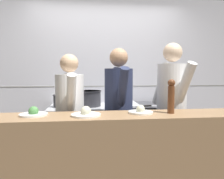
{
  "coord_description": "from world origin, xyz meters",
  "views": [
    {
      "loc": [
        -0.3,
        -2.19,
        1.39
      ],
      "look_at": [
        0.03,
        0.69,
        1.15
      ],
      "focal_mm": 35.0,
      "sensor_mm": 36.0,
      "label": 1
    }
  ],
  "objects_px": {
    "chefs_knife": "(153,106)",
    "sauce_pot": "(89,98)",
    "plated_dish_appetiser": "(86,113)",
    "plated_dish_dessert": "(141,111)",
    "chef_head_cook": "(70,115)",
    "pepper_mill": "(171,96)",
    "mixing_bowl_steel": "(130,102)",
    "chef_sous": "(119,110)",
    "chef_line": "(171,106)",
    "oven_range": "(79,136)",
    "plated_dish_main": "(34,113)",
    "stock_pot": "(62,100)"
  },
  "relations": [
    {
      "from": "pepper_mill",
      "to": "mixing_bowl_steel",
      "type": "bearing_deg",
      "value": 98.85
    },
    {
      "from": "mixing_bowl_steel",
      "to": "chef_sous",
      "type": "height_order",
      "value": "chef_sous"
    },
    {
      "from": "chefs_knife",
      "to": "chef_sous",
      "type": "height_order",
      "value": "chef_sous"
    },
    {
      "from": "stock_pot",
      "to": "plated_dish_dessert",
      "type": "bearing_deg",
      "value": -50.44
    },
    {
      "from": "oven_range",
      "to": "chefs_knife",
      "type": "xyz_separation_m",
      "value": [
        1.07,
        -0.16,
        0.45
      ]
    },
    {
      "from": "oven_range",
      "to": "sauce_pot",
      "type": "xyz_separation_m",
      "value": [
        0.16,
        -0.02,
        0.56
      ]
    },
    {
      "from": "mixing_bowl_steel",
      "to": "plated_dish_main",
      "type": "xyz_separation_m",
      "value": [
        -1.14,
        -1.12,
        0.06
      ]
    },
    {
      "from": "sauce_pot",
      "to": "plated_dish_appetiser",
      "type": "bearing_deg",
      "value": -92.33
    },
    {
      "from": "stock_pot",
      "to": "pepper_mill",
      "type": "relative_size",
      "value": 0.72
    },
    {
      "from": "chefs_knife",
      "to": "pepper_mill",
      "type": "relative_size",
      "value": 1.03
    },
    {
      "from": "chef_sous",
      "to": "chef_line",
      "type": "distance_m",
      "value": 0.65
    },
    {
      "from": "pepper_mill",
      "to": "chef_sous",
      "type": "relative_size",
      "value": 0.2
    },
    {
      "from": "plated_dish_main",
      "to": "pepper_mill",
      "type": "xyz_separation_m",
      "value": [
        1.32,
        -0.04,
        0.15
      ]
    },
    {
      "from": "mixing_bowl_steel",
      "to": "plated_dish_appetiser",
      "type": "relative_size",
      "value": 1.08
    },
    {
      "from": "pepper_mill",
      "to": "plated_dish_main",
      "type": "bearing_deg",
      "value": 178.11
    },
    {
      "from": "mixing_bowl_steel",
      "to": "pepper_mill",
      "type": "relative_size",
      "value": 0.89
    },
    {
      "from": "plated_dish_appetiser",
      "to": "chef_sous",
      "type": "relative_size",
      "value": 0.17
    },
    {
      "from": "chef_sous",
      "to": "chef_head_cook",
      "type": "bearing_deg",
      "value": -177.61
    },
    {
      "from": "mixing_bowl_steel",
      "to": "chef_line",
      "type": "bearing_deg",
      "value": -59.2
    },
    {
      "from": "plated_dish_appetiser",
      "to": "pepper_mill",
      "type": "relative_size",
      "value": 0.82
    },
    {
      "from": "oven_range",
      "to": "chefs_knife",
      "type": "distance_m",
      "value": 1.18
    },
    {
      "from": "stock_pot",
      "to": "plated_dish_appetiser",
      "type": "bearing_deg",
      "value": -73.0
    },
    {
      "from": "plated_dish_appetiser",
      "to": "chef_head_cook",
      "type": "relative_size",
      "value": 0.17
    },
    {
      "from": "sauce_pot",
      "to": "plated_dish_main",
      "type": "bearing_deg",
      "value": -115.8
    },
    {
      "from": "plated_dish_dessert",
      "to": "chefs_knife",
      "type": "bearing_deg",
      "value": 66.2
    },
    {
      "from": "stock_pot",
      "to": "pepper_mill",
      "type": "bearing_deg",
      "value": -43.34
    },
    {
      "from": "mixing_bowl_steel",
      "to": "chef_head_cook",
      "type": "bearing_deg",
      "value": -140.84
    },
    {
      "from": "chefs_knife",
      "to": "pepper_mill",
      "type": "distance_m",
      "value": 1.05
    },
    {
      "from": "stock_pot",
      "to": "plated_dish_main",
      "type": "distance_m",
      "value": 1.08
    },
    {
      "from": "plated_dish_main",
      "to": "chef_sous",
      "type": "xyz_separation_m",
      "value": [
        0.88,
        0.5,
        -0.07
      ]
    },
    {
      "from": "chefs_knife",
      "to": "sauce_pot",
      "type": "bearing_deg",
      "value": 171.22
    },
    {
      "from": "plated_dish_main",
      "to": "mixing_bowl_steel",
      "type": "bearing_deg",
      "value": 44.64
    },
    {
      "from": "plated_dish_appetiser",
      "to": "plated_dish_dessert",
      "type": "distance_m",
      "value": 0.54
    },
    {
      "from": "plated_dish_appetiser",
      "to": "plated_dish_dessert",
      "type": "xyz_separation_m",
      "value": [
        0.54,
        0.07,
        -0.0
      ]
    },
    {
      "from": "plated_dish_appetiser",
      "to": "chef_head_cook",
      "type": "xyz_separation_m",
      "value": [
        -0.19,
        0.51,
        -0.12
      ]
    },
    {
      "from": "plated_dish_appetiser",
      "to": "chef_sous",
      "type": "bearing_deg",
      "value": 55.84
    },
    {
      "from": "oven_range",
      "to": "mixing_bowl_steel",
      "type": "height_order",
      "value": "mixing_bowl_steel"
    },
    {
      "from": "stock_pot",
      "to": "chef_line",
      "type": "height_order",
      "value": "chef_line"
    },
    {
      "from": "pepper_mill",
      "to": "chef_head_cook",
      "type": "xyz_separation_m",
      "value": [
        -1.02,
        0.48,
        -0.27
      ]
    },
    {
      "from": "sauce_pot",
      "to": "chef_head_cook",
      "type": "bearing_deg",
      "value": -109.38
    },
    {
      "from": "plated_dish_dessert",
      "to": "chef_head_cook",
      "type": "bearing_deg",
      "value": 148.46
    },
    {
      "from": "plated_dish_appetiser",
      "to": "oven_range",
      "type": "bearing_deg",
      "value": 95.37
    },
    {
      "from": "oven_range",
      "to": "chef_sous",
      "type": "xyz_separation_m",
      "value": [
        0.5,
        -0.62,
        0.48
      ]
    },
    {
      "from": "plated_dish_main",
      "to": "plated_dish_appetiser",
      "type": "distance_m",
      "value": 0.49
    },
    {
      "from": "oven_range",
      "to": "plated_dish_main",
      "type": "bearing_deg",
      "value": -108.47
    },
    {
      "from": "chefs_knife",
      "to": "plated_dish_main",
      "type": "bearing_deg",
      "value": -146.36
    },
    {
      "from": "oven_range",
      "to": "sauce_pot",
      "type": "bearing_deg",
      "value": -5.53
    },
    {
      "from": "mixing_bowl_steel",
      "to": "plated_dish_appetiser",
      "type": "xyz_separation_m",
      "value": [
        -0.65,
        -1.19,
        0.06
      ]
    },
    {
      "from": "stock_pot",
      "to": "chef_head_cook",
      "type": "relative_size",
      "value": 0.15
    },
    {
      "from": "mixing_bowl_steel",
      "to": "plated_dish_appetiser",
      "type": "distance_m",
      "value": 1.36
    }
  ]
}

